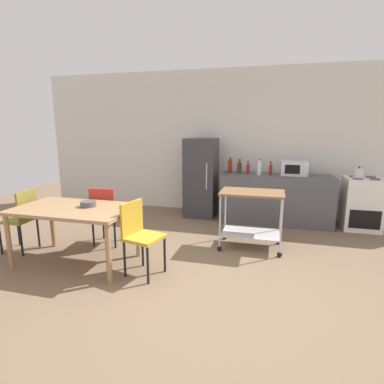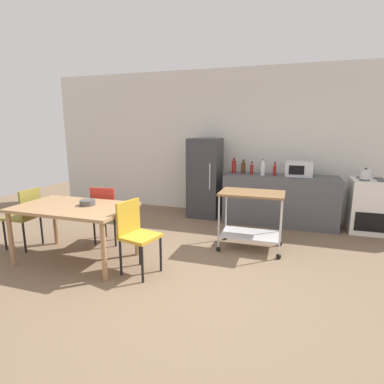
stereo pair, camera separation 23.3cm
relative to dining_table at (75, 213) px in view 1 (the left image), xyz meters
The scene contains 18 objects.
ground_plane 1.75m from the dining_table, ahead, with size 12.00×12.00×0.00m, color brown.
back_wall 3.56m from the dining_table, 62.44° to the left, with size 8.40×0.12×2.90m, color silver.
kitchen_counter 3.54m from the dining_table, 44.70° to the left, with size 2.00×0.64×0.90m, color #4C4C51.
dining_table is the anchor object (origin of this frame).
chair_red 0.68m from the dining_table, 85.40° to the left, with size 0.44×0.44×0.89m.
chair_mustard 0.95m from the dining_table, ahead, with size 0.49×0.49×0.89m.
chair_olive 1.00m from the dining_table, behind, with size 0.42×0.42×0.89m.
stove_oven 4.69m from the dining_table, 32.28° to the left, with size 0.60×0.61×0.92m.
refrigerator 2.79m from the dining_table, 67.70° to the left, with size 0.60×0.63×1.55m.
kitchen_cart 2.43m from the dining_table, 27.16° to the left, with size 0.91×0.57×0.85m.
bottle_soy_sauce 3.05m from the dining_table, 57.22° to the left, with size 0.08×0.08×0.29m.
bottle_olive_oil 3.16m from the dining_table, 54.75° to the left, with size 0.08×0.08×0.26m.
bottle_sparkling_water 3.21m from the dining_table, 51.62° to the left, with size 0.06×0.06×0.24m.
bottle_vinegar 3.29m from the dining_table, 47.99° to the left, with size 0.08×0.08×0.29m.
bottle_soda 3.46m from the dining_table, 45.98° to the left, with size 0.06×0.06×0.25m.
microwave 3.79m from the dining_table, 42.02° to the left, with size 0.46×0.35×0.26m.
fruit_bowl 0.21m from the dining_table, 29.28° to the left, with size 0.20×0.20×0.07m, color #4C4C4C.
kettle 4.54m from the dining_table, 32.03° to the left, with size 0.24×0.17×0.19m.
Camera 1 is at (0.83, -3.14, 1.75)m, focal length 28.58 mm.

